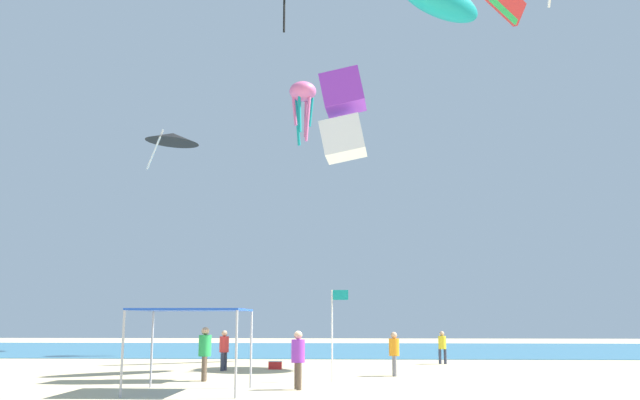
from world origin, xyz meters
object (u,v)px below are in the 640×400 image
kite_delta_black (172,138)px  person_far_shore (442,345)px  canopy_tent (192,313)px  kite_octopus_pink (303,95)px  person_leftmost (205,349)px  person_central (394,350)px  person_near_tent (298,355)px  cooler_box (275,365)px  person_rightmost (224,347)px  kite_inflatable_teal (440,0)px  banner_flag (334,325)px  kite_box_purple (343,116)px

kite_delta_black → person_far_shore: bearing=-96.9°
canopy_tent → kite_octopus_pink: 25.26m
person_leftmost → kite_delta_black: (-7.60, 21.91, 13.96)m
kite_octopus_pink → person_central: bearing=94.9°
person_leftmost → person_central: person_leftmost is taller
person_near_tent → cooler_box: size_ratio=3.12×
person_rightmost → kite_delta_black: kite_delta_black is taller
person_near_tent → person_central: size_ratio=1.08×
person_near_tent → person_central: person_near_tent is taller
person_central → kite_inflatable_teal: kite_inflatable_teal is taller
person_rightmost → person_far_shore: size_ratio=1.06×
person_leftmost → banner_flag: (4.58, 0.01, 0.84)m
person_leftmost → person_central: 7.23m
person_leftmost → cooler_box: 6.10m
kite_inflatable_teal → banner_flag: bearing=5.5°
cooler_box → kite_octopus_pink: 19.92m
kite_inflatable_teal → kite_delta_black: (-17.07, 16.60, -1.82)m
person_near_tent → person_rightmost: 8.34m
kite_inflatable_teal → person_far_shore: bearing=-133.7°
cooler_box → kite_inflatable_teal: (7.60, -0.42, 16.69)m
person_leftmost → banner_flag: 4.66m
canopy_tent → cooler_box: (1.48, 9.40, -2.15)m
person_far_shore → kite_delta_black: kite_delta_black is taller
person_leftmost → kite_octopus_pink: bearing=-15.4°
person_central → kite_delta_black: size_ratio=0.31×
kite_inflatable_teal → kite_octopus_pink: (-7.29, 11.85, -0.38)m
canopy_tent → kite_inflatable_teal: kite_inflatable_teal is taller
person_central → kite_octopus_pink: size_ratio=0.40×
banner_flag → kite_inflatable_teal: 16.58m
person_far_shore → kite_octopus_pink: bearing=114.8°
person_rightmost → kite_box_purple: (5.15, -3.78, 8.94)m
cooler_box → kite_delta_black: 23.93m
person_leftmost → banner_flag: bearing=-98.0°
kite_box_purple → kite_octopus_pink: bearing=-166.1°
canopy_tent → person_far_shore: canopy_tent is taller
person_near_tent → person_far_shore: 13.55m
banner_flag → person_near_tent: bearing=-111.4°
person_leftmost → kite_box_purple: (4.93, 0.98, 8.83)m
person_central → banner_flag: banner_flag is taller
person_leftmost → kite_delta_black: 27.06m
cooler_box → kite_octopus_pink: kite_octopus_pink is taller
canopy_tent → cooler_box: canopy_tent is taller
banner_flag → kite_delta_black: size_ratio=0.60×
person_leftmost → person_far_shore: bearing=-53.7°
canopy_tent → kite_delta_black: size_ratio=0.62×
kite_inflatable_teal → person_leftmost: bearing=-12.5°
cooler_box → person_leftmost: bearing=-108.0°
canopy_tent → banner_flag: banner_flag is taller
canopy_tent → cooler_box: 9.76m
cooler_box → kite_delta_black: kite_delta_black is taller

